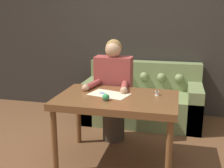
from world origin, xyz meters
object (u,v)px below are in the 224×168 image
couch (142,100)px  person (113,91)px  thread_spool (157,93)px  dining_table (117,104)px  scissors (104,94)px  pin_cushion (106,97)px

couch → person: (-0.27, -0.77, 0.35)m
couch → thread_spool: bearing=-75.6°
dining_table → person: bearing=107.2°
scissors → thread_spool: (0.55, 0.09, 0.02)m
dining_table → thread_spool: thread_spool is taller
dining_table → person: 0.56m
dining_table → scissors: (-0.15, 0.05, 0.08)m
dining_table → thread_spool: 0.44m
couch → pin_cushion: (-0.18, -1.46, 0.47)m
couch → person: bearing=-109.1°
dining_table → pin_cushion: bearing=-116.9°
dining_table → pin_cushion: 0.21m
dining_table → pin_cushion: pin_cushion is taller
thread_spool → scissors: bearing=-170.7°
scissors → couch: bearing=78.6°
person → thread_spool: bearing=-34.8°
couch → thread_spool: 1.29m
thread_spool → pin_cushion: (-0.48, -0.30, 0.01)m
pin_cushion → dining_table: bearing=63.1°
couch → scissors: couch is taller
scissors → thread_spool: 0.56m
dining_table → scissors: 0.18m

